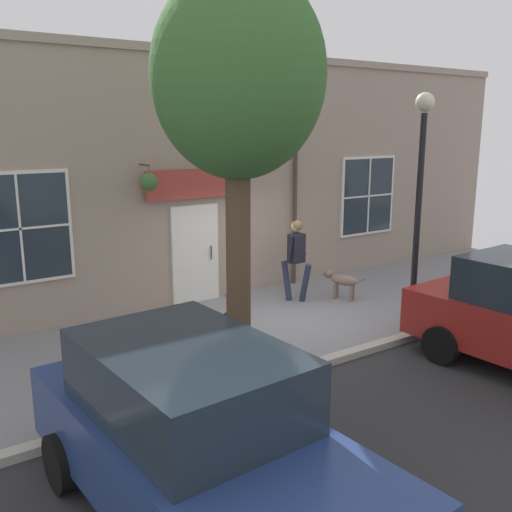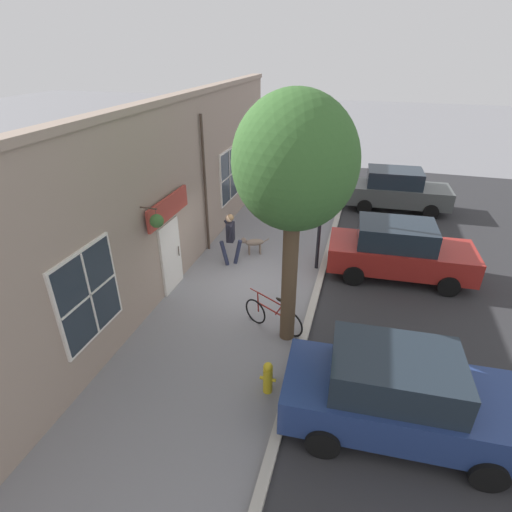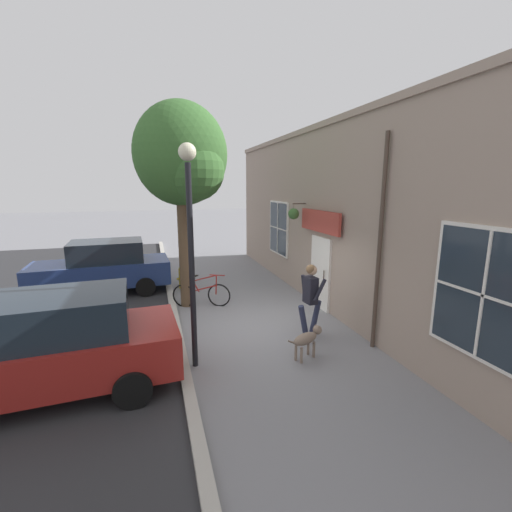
{
  "view_description": "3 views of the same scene",
  "coord_description": "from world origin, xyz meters",
  "px_view_note": "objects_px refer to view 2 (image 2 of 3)",
  "views": [
    {
      "loc": [
        8.35,
        -6.37,
        3.71
      ],
      "look_at": [
        -1.37,
        0.28,
        1.02
      ],
      "focal_mm": 40.0,
      "sensor_mm": 36.0,
      "label": 1
    },
    {
      "loc": [
        3.0,
        -9.81,
        6.5
      ],
      "look_at": [
        0.1,
        0.27,
        0.86
      ],
      "focal_mm": 28.0,
      "sensor_mm": 36.0,
      "label": 2
    },
    {
      "loc": [
        2.43,
        7.93,
        3.51
      ],
      "look_at": [
        -0.47,
        -1.62,
        1.48
      ],
      "focal_mm": 24.0,
      "sensor_mm": 36.0,
      "label": 3
    }
  ],
  "objects_px": {
    "parked_car_mid_block": "(399,250)",
    "fire_hydrant": "(268,377)",
    "leaning_bicycle": "(273,316)",
    "street_lamp": "(323,184)",
    "parked_car_nearest_curb": "(400,394)",
    "parked_car_far_end": "(396,190)",
    "dog_on_leash": "(253,243)",
    "street_tree_by_curb": "(292,169)",
    "pedestrian_walking": "(230,235)"
  },
  "relations": [
    {
      "from": "parked_car_mid_block",
      "to": "fire_hydrant",
      "type": "distance_m",
      "value": 6.32
    },
    {
      "from": "leaning_bicycle",
      "to": "street_lamp",
      "type": "xyz_separation_m",
      "value": [
        0.62,
        3.41,
        2.46
      ]
    },
    {
      "from": "parked_car_nearest_curb",
      "to": "parked_car_mid_block",
      "type": "distance_m",
      "value": 5.94
    },
    {
      "from": "parked_car_mid_block",
      "to": "parked_car_far_end",
      "type": "height_order",
      "value": "same"
    },
    {
      "from": "leaning_bicycle",
      "to": "parked_car_mid_block",
      "type": "height_order",
      "value": "parked_car_mid_block"
    },
    {
      "from": "dog_on_leash",
      "to": "parked_car_far_end",
      "type": "distance_m",
      "value": 7.51
    },
    {
      "from": "parked_car_nearest_curb",
      "to": "parked_car_mid_block",
      "type": "height_order",
      "value": "same"
    },
    {
      "from": "dog_on_leash",
      "to": "street_tree_by_curb",
      "type": "bearing_deg",
      "value": -62.84
    },
    {
      "from": "leaning_bicycle",
      "to": "pedestrian_walking",
      "type": "bearing_deg",
      "value": 126.45
    },
    {
      "from": "pedestrian_walking",
      "to": "dog_on_leash",
      "type": "bearing_deg",
      "value": 61.56
    },
    {
      "from": "dog_on_leash",
      "to": "parked_car_mid_block",
      "type": "height_order",
      "value": "parked_car_mid_block"
    },
    {
      "from": "street_tree_by_curb",
      "to": "leaning_bicycle",
      "type": "bearing_deg",
      "value": 160.41
    },
    {
      "from": "parked_car_nearest_curb",
      "to": "parked_car_mid_block",
      "type": "xyz_separation_m",
      "value": [
        0.13,
        5.94,
        0.0
      ]
    },
    {
      "from": "street_tree_by_curb",
      "to": "leaning_bicycle",
      "type": "distance_m",
      "value": 3.88
    },
    {
      "from": "pedestrian_walking",
      "to": "street_tree_by_curb",
      "type": "bearing_deg",
      "value": -50.48
    },
    {
      "from": "leaning_bicycle",
      "to": "parked_car_far_end",
      "type": "xyz_separation_m",
      "value": [
        3.1,
        9.58,
        0.5
      ]
    },
    {
      "from": "pedestrian_walking",
      "to": "leaning_bicycle",
      "type": "height_order",
      "value": "pedestrian_walking"
    },
    {
      "from": "street_tree_by_curb",
      "to": "pedestrian_walking",
      "type": "bearing_deg",
      "value": 129.52
    },
    {
      "from": "pedestrian_walking",
      "to": "parked_car_nearest_curb",
      "type": "relative_size",
      "value": 0.4
    },
    {
      "from": "parked_car_far_end",
      "to": "dog_on_leash",
      "type": "bearing_deg",
      "value": -129.32
    },
    {
      "from": "pedestrian_walking",
      "to": "fire_hydrant",
      "type": "bearing_deg",
      "value": -62.93
    },
    {
      "from": "parked_car_far_end",
      "to": "street_lamp",
      "type": "distance_m",
      "value": 6.93
    },
    {
      "from": "pedestrian_walking",
      "to": "parked_car_far_end",
      "type": "height_order",
      "value": "pedestrian_walking"
    },
    {
      "from": "street_tree_by_curb",
      "to": "parked_car_nearest_curb",
      "type": "distance_m",
      "value": 4.75
    },
    {
      "from": "fire_hydrant",
      "to": "leaning_bicycle",
      "type": "bearing_deg",
      "value": 101.03
    },
    {
      "from": "parked_car_far_end",
      "to": "fire_hydrant",
      "type": "relative_size",
      "value": 5.7
    },
    {
      "from": "leaning_bicycle",
      "to": "parked_car_far_end",
      "type": "bearing_deg",
      "value": 72.05
    },
    {
      "from": "dog_on_leash",
      "to": "street_tree_by_curb",
      "type": "relative_size",
      "value": 0.17
    },
    {
      "from": "leaning_bicycle",
      "to": "street_lamp",
      "type": "height_order",
      "value": "street_lamp"
    },
    {
      "from": "leaning_bicycle",
      "to": "dog_on_leash",
      "type": "bearing_deg",
      "value": 113.59
    },
    {
      "from": "parked_car_mid_block",
      "to": "parked_car_nearest_curb",
      "type": "bearing_deg",
      "value": -91.25
    },
    {
      "from": "parked_car_nearest_curb",
      "to": "street_lamp",
      "type": "height_order",
      "value": "street_lamp"
    },
    {
      "from": "leaning_bicycle",
      "to": "fire_hydrant",
      "type": "height_order",
      "value": "leaning_bicycle"
    },
    {
      "from": "pedestrian_walking",
      "to": "leaning_bicycle",
      "type": "distance_m",
      "value": 3.65
    },
    {
      "from": "street_lamp",
      "to": "parked_car_mid_block",
      "type": "bearing_deg",
      "value": 5.36
    },
    {
      "from": "dog_on_leash",
      "to": "street_tree_by_curb",
      "type": "distance_m",
      "value": 5.8
    },
    {
      "from": "street_tree_by_curb",
      "to": "parked_car_nearest_curb",
      "type": "relative_size",
      "value": 1.32
    },
    {
      "from": "parked_car_far_end",
      "to": "leaning_bicycle",
      "type": "bearing_deg",
      "value": -107.95
    },
    {
      "from": "pedestrian_walking",
      "to": "fire_hydrant",
      "type": "distance_m",
      "value": 5.61
    },
    {
      "from": "parked_car_mid_block",
      "to": "fire_hydrant",
      "type": "height_order",
      "value": "parked_car_mid_block"
    },
    {
      "from": "dog_on_leash",
      "to": "fire_hydrant",
      "type": "relative_size",
      "value": 1.27
    },
    {
      "from": "pedestrian_walking",
      "to": "parked_car_nearest_curb",
      "type": "bearing_deg",
      "value": -45.7
    },
    {
      "from": "leaning_bicycle",
      "to": "street_lamp",
      "type": "bearing_deg",
      "value": 79.78
    },
    {
      "from": "parked_car_mid_block",
      "to": "street_tree_by_curb",
      "type": "bearing_deg",
      "value": -125.61
    },
    {
      "from": "dog_on_leash",
      "to": "parked_car_mid_block",
      "type": "bearing_deg",
      "value": -1.63
    },
    {
      "from": "street_lamp",
      "to": "fire_hydrant",
      "type": "height_order",
      "value": "street_lamp"
    },
    {
      "from": "pedestrian_walking",
      "to": "street_lamp",
      "type": "bearing_deg",
      "value": 10.88
    },
    {
      "from": "leaning_bicycle",
      "to": "parked_car_far_end",
      "type": "distance_m",
      "value": 10.08
    },
    {
      "from": "dog_on_leash",
      "to": "street_lamp",
      "type": "relative_size",
      "value": 0.23
    },
    {
      "from": "parked_car_mid_block",
      "to": "parked_car_far_end",
      "type": "bearing_deg",
      "value": 89.51
    }
  ]
}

